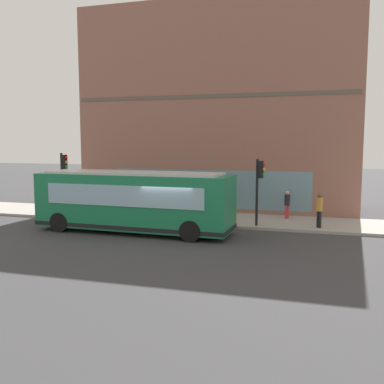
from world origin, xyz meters
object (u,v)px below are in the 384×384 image
Objects in this scene: traffic_light_near_corner at (260,179)px; traffic_light_down_block at (64,172)px; pedestrian_near_building_entrance at (92,200)px; pedestrian_by_light_pole at (319,208)px; fire_hydrant at (202,207)px; pedestrian_walking_along_curb at (287,203)px; city_bus_nearside at (133,202)px.

traffic_light_down_block reaches higher than traffic_light_near_corner.
pedestrian_by_light_pole is at bearing -89.68° from pedestrian_near_building_entrance.
pedestrian_near_building_entrance is at bearing 90.32° from pedestrian_by_light_pole.
fire_hydrant is at bearing 51.16° from traffic_light_near_corner.
pedestrian_by_light_pole reaches higher than pedestrian_walking_along_curb.
traffic_light_down_block is at bearing 90.64° from pedestrian_by_light_pole.
traffic_light_near_corner is at bearing -90.57° from traffic_light_down_block.
pedestrian_by_light_pole is 2.91m from pedestrian_walking_along_curb.
traffic_light_down_block reaches higher than fire_hydrant.
pedestrian_walking_along_curb reaches higher than fire_hydrant.
traffic_light_down_block is 13.37m from pedestrian_walking_along_curb.
pedestrian_by_light_pole is at bearing -71.33° from city_bus_nearside.
traffic_light_near_corner is at bearing -128.84° from fire_hydrant.
pedestrian_walking_along_curb is at bearing -26.03° from traffic_light_near_corner.
traffic_light_near_corner is 3.37m from pedestrian_by_light_pole.
fire_hydrant is 0.46× the size of pedestrian_walking_along_curb.
traffic_light_near_corner is 2.10× the size of pedestrian_near_building_entrance.
pedestrian_walking_along_curb is (2.58, -1.26, -1.54)m from traffic_light_near_corner.
city_bus_nearside is at bearing 108.67° from pedestrian_by_light_pole.
traffic_light_down_block is at bearing 111.64° from fire_hydrant.
fire_hydrant is (5.97, -1.97, -1.04)m from city_bus_nearside.
traffic_light_down_block is (0.12, 11.77, 0.15)m from traffic_light_near_corner.
traffic_light_down_block is 5.05× the size of fire_hydrant.
pedestrian_near_building_entrance is (2.97, 4.04, -0.44)m from city_bus_nearside.
city_bus_nearside reaches higher than fire_hydrant.
traffic_light_down_block reaches higher than pedestrian_by_light_pole.
pedestrian_near_building_entrance is at bearing 53.72° from city_bus_nearside.
pedestrian_walking_along_curb is (2.46, -13.03, -1.69)m from traffic_light_down_block.
traffic_light_down_block reaches higher than pedestrian_walking_along_curb.
traffic_light_down_block is 8.67m from fire_hydrant.
traffic_light_near_corner is 10.11m from pedestrian_near_building_entrance.
city_bus_nearside is 8.98m from pedestrian_walking_along_curb.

